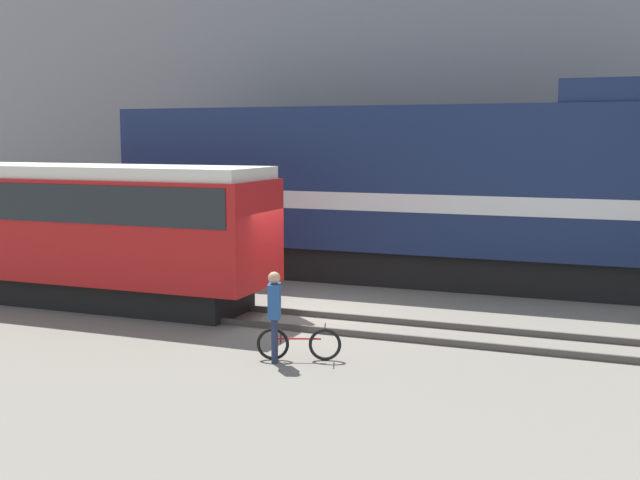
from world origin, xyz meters
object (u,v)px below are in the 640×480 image
at_px(streetcar, 63,224).
at_px(bicycle, 299,344).
at_px(freight_locomotive, 385,190).
at_px(person, 274,307).

bearing_deg(streetcar, bicycle, -19.81).
bearing_deg(bicycle, streetcar, 160.19).
distance_m(streetcar, bicycle, 8.44).
bearing_deg(freight_locomotive, person, -85.64).
bearing_deg(person, bicycle, 36.93).
bearing_deg(freight_locomotive, bicycle, -83.12).
distance_m(streetcar, person, 8.07).
relative_size(freight_locomotive, bicycle, 10.46).
distance_m(freight_locomotive, streetcar, 9.11).
relative_size(freight_locomotive, person, 9.32).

